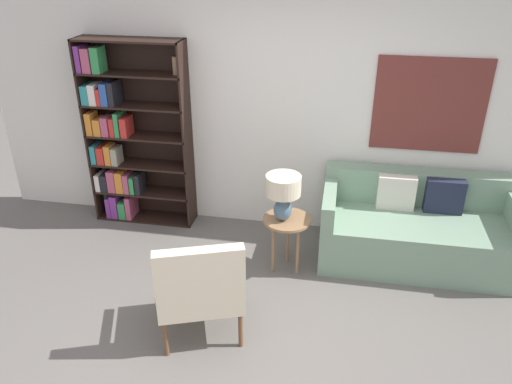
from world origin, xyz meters
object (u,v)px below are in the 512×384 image
at_px(armchair, 200,286).
at_px(couch, 417,229).
at_px(table_lamp, 283,191).
at_px(side_table, 287,225).
at_px(bookshelf, 125,139).

distance_m(armchair, couch, 2.29).
xyz_separation_m(armchair, table_lamp, (0.49, 1.03, 0.34)).
xyz_separation_m(couch, table_lamp, (-1.27, -0.44, 0.52)).
height_order(side_table, table_lamp, table_lamp).
bearing_deg(table_lamp, bookshelf, 158.17).
distance_m(couch, table_lamp, 1.44).
height_order(bookshelf, table_lamp, bookshelf).
relative_size(bookshelf, table_lamp, 4.51).
height_order(armchair, couch, armchair).
bearing_deg(bookshelf, armchair, -53.22).
bearing_deg(couch, bookshelf, 174.75).
distance_m(bookshelf, armchair, 2.22).
xyz_separation_m(bookshelf, table_lamp, (1.79, -0.72, -0.10)).
xyz_separation_m(bookshelf, armchair, (1.31, -1.75, -0.44)).
distance_m(bookshelf, couch, 3.14).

